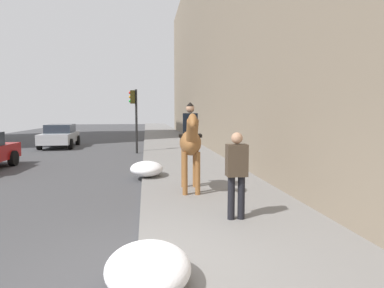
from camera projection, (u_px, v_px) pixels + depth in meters
The scene contains 7 objects.
sidewalk_slab at pixel (268, 263), 4.82m from camera, with size 120.00×3.71×0.12m, color slate.
mounted_horse_near at pixel (190, 142), 8.81m from camera, with size 2.15×0.67×2.35m.
pedestrian_greeting at pixel (237, 170), 6.52m from camera, with size 0.27×0.40×1.70m.
car_near_lane at pixel (60, 135), 21.39m from camera, with size 4.62×2.14×1.44m.
traffic_light_near_curb at pixel (134, 110), 17.95m from camera, with size 0.20×0.44×3.41m.
snow_pile_near at pixel (148, 267), 4.04m from camera, with size 1.34×1.03×0.46m, color white.
snow_pile_far at pixel (147, 169), 11.07m from camera, with size 1.39×1.07×0.48m, color white.
Camera 1 is at (-4.45, -0.15, 2.20)m, focal length 31.62 mm.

